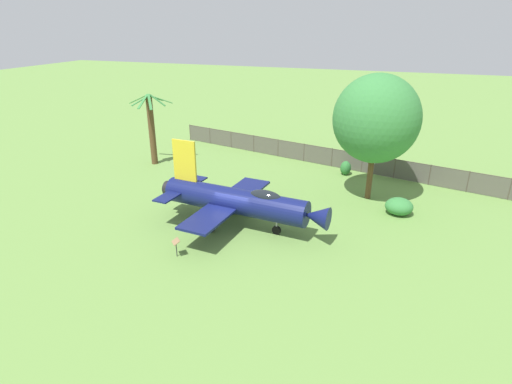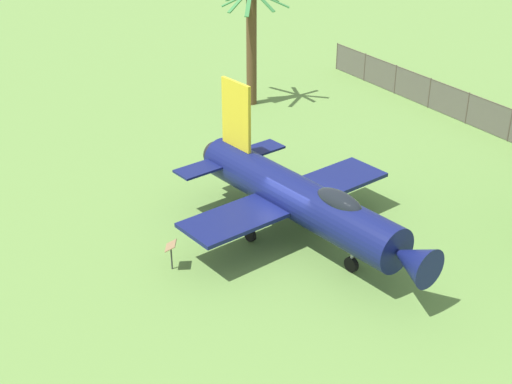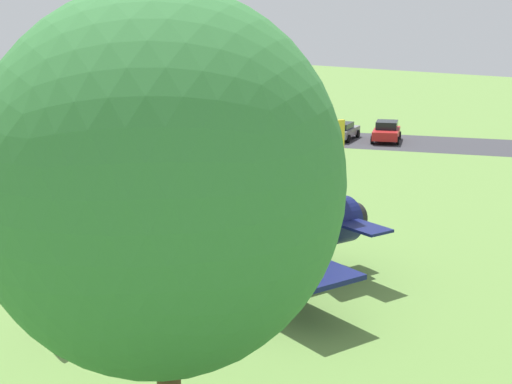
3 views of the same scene
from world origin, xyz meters
name	(u,v)px [view 2 (image 2 of 3)]	position (x,y,z in m)	size (l,w,h in m)	color
ground_plane	(296,238)	(0.00, 0.00, 0.00)	(200.00, 200.00, 0.00)	#668E42
display_jet	(303,200)	(-0.03, -0.35, 1.89)	(9.61, 12.26, 5.62)	#111951
palm_tree	(252,47)	(9.75, 12.62, 3.49)	(3.60, 4.07, 6.86)	brown
info_plaque	(171,249)	(-4.97, 1.77, 0.85)	(0.70, 0.70, 1.14)	#333333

